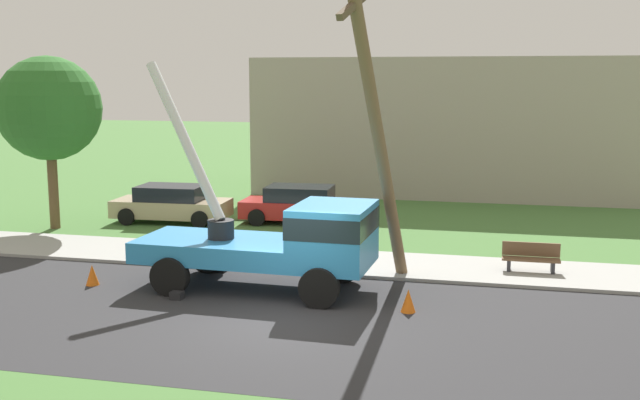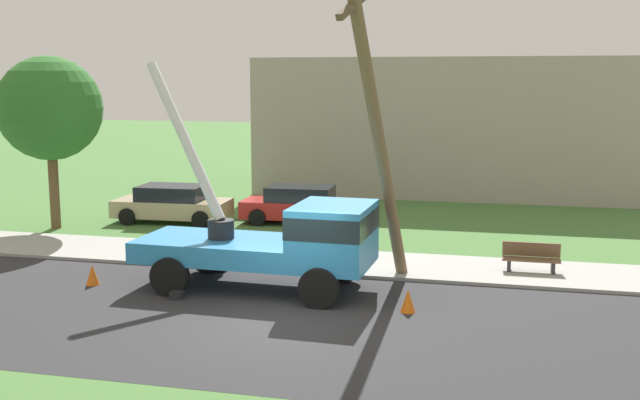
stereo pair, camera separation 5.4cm
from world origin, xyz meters
TOP-DOWN VIEW (x-y plane):
  - ground_plane at (0.00, 12.00)m, footprint 120.00×120.00m
  - road_asphalt at (0.00, 0.00)m, footprint 80.00×8.15m
  - sidewalk_strip at (0.00, 5.59)m, footprint 80.00×3.02m
  - utility_truck at (-0.59, 2.46)m, footprint 6.76×3.21m
  - leaning_utility_pole at (1.73, 2.86)m, footprint 1.31×4.19m
  - traffic_cone_ahead at (2.77, 1.36)m, footprint 0.36×0.36m
  - traffic_cone_behind at (-5.79, 1.78)m, footprint 0.36×0.36m
  - parked_sedan_tan at (-7.44, 10.57)m, footprint 4.48×2.15m
  - parked_sedan_red at (-2.60, 11.54)m, footprint 4.46×2.12m
  - park_bench at (5.73, 5.65)m, footprint 1.60×0.45m
  - roadside_tree_near at (-11.14, 8.46)m, footprint 3.77×3.77m
  - lowrise_building_backdrop at (2.33, 20.82)m, footprint 18.00×6.00m

SIDE VIEW (x-z plane):
  - ground_plane at x=0.00m, z-range 0.00..0.00m
  - road_asphalt at x=0.00m, z-range 0.00..0.01m
  - sidewalk_strip at x=0.00m, z-range 0.00..0.10m
  - traffic_cone_ahead at x=2.77m, z-range 0.00..0.56m
  - traffic_cone_behind at x=-5.79m, z-range 0.00..0.56m
  - park_bench at x=5.73m, z-range 0.01..0.91m
  - parked_sedan_tan at x=-7.44m, z-range 0.00..1.42m
  - parked_sedan_red at x=-2.60m, z-range 0.00..1.42m
  - utility_truck at x=-0.59m, z-range -1.58..4.40m
  - lowrise_building_backdrop at x=2.33m, z-range 0.00..6.40m
  - leaning_utility_pole at x=1.73m, z-range 0.08..8.42m
  - roadside_tree_near at x=-11.14m, z-range 1.24..7.54m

